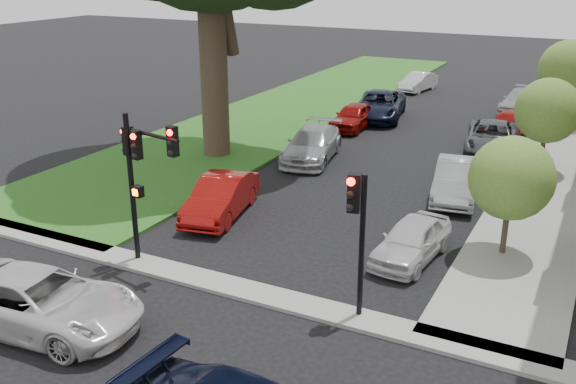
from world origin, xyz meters
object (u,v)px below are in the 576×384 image
at_px(small_tree_c, 569,69).
at_px(car_parked_1, 457,180).
at_px(small_tree_b, 548,111).
at_px(car_parked_4, 520,101).
at_px(car_cross_near, 39,301).
at_px(car_parked_9, 418,82).
at_px(car_parked_3, 509,124).
at_px(car_parked_6, 312,144).
at_px(car_parked_8, 379,105).
at_px(car_parked_5, 221,197).
at_px(traffic_signal_secondary, 358,219).
at_px(car_parked_2, 492,137).
at_px(traffic_signal_main, 140,163).
at_px(car_parked_7, 353,116).
at_px(small_tree_a, 511,178).
at_px(car_parked_0, 412,240).

height_order(small_tree_c, car_parked_1, small_tree_c).
height_order(small_tree_b, car_parked_4, small_tree_b).
xyz_separation_m(car_cross_near, car_parked_9, (-0.31, 34.41, -0.11)).
bearing_deg(car_parked_3, small_tree_c, 65.39).
bearing_deg(small_tree_b, car_parked_4, 102.28).
height_order(car_parked_6, car_parked_8, car_parked_8).
distance_m(car_parked_5, car_parked_8, 16.91).
bearing_deg(car_parked_3, car_parked_5, -107.70).
distance_m(traffic_signal_secondary, car_parked_5, 8.38).
height_order(car_parked_2, car_parked_3, car_parked_2).
relative_size(traffic_signal_main, car_parked_3, 1.13).
bearing_deg(car_parked_7, car_parked_4, 48.58).
height_order(small_tree_a, car_parked_1, small_tree_a).
distance_m(traffic_signal_main, car_parked_1, 12.53).
relative_size(traffic_signal_main, car_parked_2, 0.92).
xyz_separation_m(traffic_signal_main, car_parked_6, (-0.06, 12.05, -2.49)).
height_order(car_parked_1, car_parked_3, car_parked_1).
height_order(car_parked_0, car_parked_5, car_parked_5).
bearing_deg(small_tree_c, car_parked_8, -163.98).
distance_m(small_tree_c, traffic_signal_main, 25.82).
bearing_deg(car_parked_3, small_tree_a, -74.25).
relative_size(small_tree_a, car_parked_5, 0.88).
height_order(car_parked_3, car_parked_9, car_parked_3).
xyz_separation_m(small_tree_b, car_parked_0, (-2.50, -10.90, -2.11)).
relative_size(car_parked_2, car_parked_7, 1.25).
xyz_separation_m(small_tree_b, car_parked_7, (-10.10, 3.43, -2.06)).
bearing_deg(small_tree_a, car_parked_0, -147.65).
relative_size(car_parked_6, car_parked_7, 1.24).
relative_size(small_tree_a, car_parked_9, 1.01).
xyz_separation_m(car_parked_3, car_parked_7, (-7.87, -2.11, -0.01)).
xyz_separation_m(small_tree_c, car_parked_1, (-2.55, -13.92, -2.43)).
relative_size(small_tree_b, car_parked_7, 1.02).
height_order(car_parked_1, car_parked_9, car_parked_1).
bearing_deg(small_tree_a, car_parked_8, 121.64).
bearing_deg(traffic_signal_main, small_tree_c, 68.10).
xyz_separation_m(car_parked_0, car_parked_7, (-7.60, 14.33, 0.05)).
relative_size(car_parked_5, car_parked_8, 0.79).
distance_m(traffic_signal_main, car_parked_3, 21.82).
distance_m(car_parked_3, car_parked_9, 12.59).
distance_m(small_tree_a, car_parked_2, 12.14).
bearing_deg(car_parked_6, traffic_signal_main, -100.38).
bearing_deg(car_parked_4, small_tree_c, -43.12).
distance_m(car_parked_7, car_parked_9, 12.02).
relative_size(small_tree_c, car_parked_0, 1.25).
relative_size(car_parked_2, car_parked_6, 1.01).
height_order(car_parked_3, car_parked_4, car_parked_3).
bearing_deg(car_parked_8, car_parked_4, 27.31).
relative_size(car_parked_0, car_parked_7, 0.93).
bearing_deg(car_parked_2, car_parked_1, -98.43).
relative_size(traffic_signal_main, car_parked_4, 1.03).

